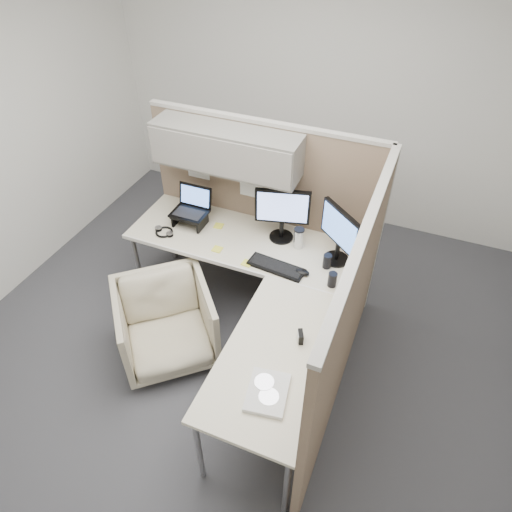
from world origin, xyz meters
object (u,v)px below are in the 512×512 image
at_px(desk, 253,283).
at_px(office_chair, 166,321).
at_px(keyboard, 276,267).
at_px(monitor_left, 282,211).

bearing_deg(desk, office_chair, -149.01).
height_order(desk, keyboard, keyboard).
xyz_separation_m(office_chair, monitor_left, (0.63, 0.91, 0.64)).
xyz_separation_m(desk, monitor_left, (0.03, 0.55, 0.32)).
height_order(desk, monitor_left, monitor_left).
height_order(office_chair, keyboard, keyboard).
bearing_deg(desk, keyboard, 55.69).
distance_m(desk, office_chair, 0.77).
relative_size(monitor_left, keyboard, 1.04).
xyz_separation_m(office_chair, keyboard, (0.72, 0.54, 0.37)).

